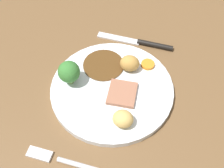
{
  "coord_description": "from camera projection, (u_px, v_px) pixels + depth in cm",
  "views": [
    {
      "loc": [
        -31.44,
        -9.83,
        49.74
      ],
      "look_at": [
        -1.13,
        1.78,
        6.0
      ],
      "focal_mm": 42.92,
      "sensor_mm": 36.0,
      "label": 1
    }
  ],
  "objects": [
    {
      "name": "roast_potato_left",
      "position": [
        123.0,
        119.0,
        0.49
      ],
      "size": [
        3.96,
        4.3,
        3.23
      ],
      "primitive_type": "ellipsoid",
      "rotation": [
        0.0,
        0.0,
        1.69
      ],
      "color": "#D8B260",
      "rests_on": "dinner_plate"
    },
    {
      "name": "dinner_plate",
      "position": [
        112.0,
        89.0,
        0.56
      ],
      "size": [
        25.45,
        25.45,
        1.4
      ],
      "primitive_type": "cylinder",
      "color": "white",
      "rests_on": "dining_table"
    },
    {
      "name": "carrot_coin_front",
      "position": [
        148.0,
        64.0,
        0.58
      ],
      "size": [
        2.92,
        2.92,
        0.69
      ],
      "primitive_type": "cylinder",
      "color": "orange",
      "rests_on": "dinner_plate"
    },
    {
      "name": "knife",
      "position": [
        141.0,
        43.0,
        0.64
      ],
      "size": [
        2.87,
        18.56,
        1.2
      ],
      "rotation": [
        0.0,
        0.0,
        1.65
      ],
      "color": "black",
      "rests_on": "dining_table"
    },
    {
      "name": "meat_slice_main",
      "position": [
        122.0,
        93.0,
        0.54
      ],
      "size": [
        6.89,
        6.49,
        0.8
      ],
      "primitive_type": "cube",
      "rotation": [
        0.0,
        0.0,
        3.31
      ],
      "color": "#9E664C",
      "rests_on": "dinner_plate"
    },
    {
      "name": "roast_potato_right",
      "position": [
        130.0,
        64.0,
        0.57
      ],
      "size": [
        4.26,
        4.84,
        3.67
      ],
      "primitive_type": "ellipsoid",
      "rotation": [
        0.0,
        0.0,
        4.95
      ],
      "color": "#BC8C42",
      "rests_on": "dinner_plate"
    },
    {
      "name": "gravy_pool",
      "position": [
        103.0,
        65.0,
        0.59
      ],
      "size": [
        8.98,
        8.98,
        0.3
      ],
      "primitive_type": "cylinder",
      "color": "#563819",
      "rests_on": "dinner_plate"
    },
    {
      "name": "fork",
      "position": [
        65.0,
        161.0,
        0.47
      ],
      "size": [
        2.81,
        15.32,
        0.9
      ],
      "rotation": [
        0.0,
        0.0,
        1.66
      ],
      "color": "silver",
      "rests_on": "dining_table"
    },
    {
      "name": "dining_table",
      "position": [
        122.0,
        94.0,
        0.58
      ],
      "size": [
        120.0,
        84.0,
        3.6
      ],
      "primitive_type": "cube",
      "color": "brown",
      "rests_on": "ground"
    },
    {
      "name": "broccoli_floret",
      "position": [
        69.0,
        72.0,
        0.53
      ],
      "size": [
        4.48,
        4.48,
        5.58
      ],
      "color": "#8CB766",
      "rests_on": "dinner_plate"
    }
  ]
}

